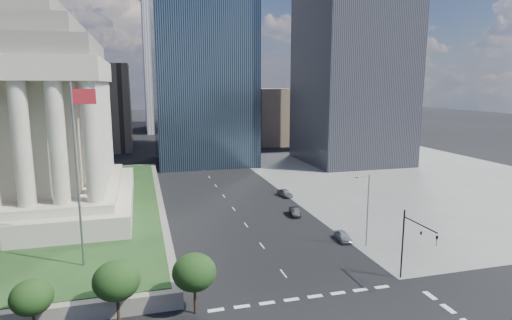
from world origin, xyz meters
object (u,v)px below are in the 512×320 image
object	(u,v)px
flagpole	(78,166)
traffic_signal_ne	(413,239)
parked_sedan_far	(285,193)
parked_sedan_mid	(295,212)
street_lamp_north	(367,206)
parked_sedan_near	(343,236)
war_memorial	(8,86)

from	to	relation	value
flagpole	traffic_signal_ne	size ratio (longest dim) A/B	2.50
flagpole	parked_sedan_far	size ratio (longest dim) A/B	4.77
traffic_signal_ne	parked_sedan_far	world-z (taller)	traffic_signal_ne
flagpole	traffic_signal_ne	world-z (taller)	flagpole
traffic_signal_ne	parked_sedan_mid	bearing A→B (deg)	97.44
flagpole	street_lamp_north	bearing A→B (deg)	1.63
parked_sedan_near	parked_sedan_far	bearing A→B (deg)	96.33
parked_sedan_far	street_lamp_north	bearing A→B (deg)	-95.54
traffic_signal_ne	parked_sedan_mid	xyz separation A→B (m)	(-3.50, 26.80, -4.59)
street_lamp_north	parked_sedan_far	size ratio (longest dim) A/B	2.38
street_lamp_north	parked_sedan_mid	distance (m)	16.85
war_memorial	parked_sedan_mid	size ratio (longest dim) A/B	9.74
parked_sedan_near	parked_sedan_mid	size ratio (longest dim) A/B	0.97
war_memorial	parked_sedan_near	bearing A→B (deg)	-23.92
war_memorial	traffic_signal_ne	distance (m)	60.00
war_memorial	parked_sedan_near	distance (m)	53.92
street_lamp_north	parked_sedan_mid	bearing A→B (deg)	105.60
parked_sedan_mid	parked_sedan_far	bearing A→B (deg)	87.96
street_lamp_north	parked_sedan_far	xyz separation A→B (m)	(-1.83, 27.59, -4.95)
parked_sedan_mid	flagpole	bearing A→B (deg)	-142.20
traffic_signal_ne	parked_sedan_far	bearing A→B (deg)	91.47
war_memorial	flagpole	xyz separation A→B (m)	(12.17, -24.00, -8.29)
parked_sedan_far	parked_sedan_near	bearing A→B (deg)	-99.33
parked_sedan_far	traffic_signal_ne	bearing A→B (deg)	-97.86
parked_sedan_far	parked_sedan_mid	bearing A→B (deg)	-111.02
flagpole	parked_sedan_far	bearing A→B (deg)	40.62
war_memorial	parked_sedan_far	distance (m)	50.19
flagpole	traffic_signal_ne	bearing A→B (deg)	-16.71
flagpole	parked_sedan_mid	world-z (taller)	flagpole
traffic_signal_ne	parked_sedan_near	size ratio (longest dim) A/B	2.07
flagpole	parked_sedan_far	world-z (taller)	flagpole
war_memorial	street_lamp_north	world-z (taller)	war_memorial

